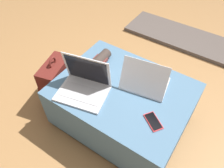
{
  "coord_description": "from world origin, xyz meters",
  "views": [
    {
      "loc": [
        0.52,
        -0.92,
        1.61
      ],
      "look_at": [
        -0.05,
        -0.07,
        0.5
      ],
      "focal_mm": 35.0,
      "sensor_mm": 36.0,
      "label": 1
    }
  ],
  "objects_px": {
    "backpack": "(57,83)",
    "wrist_brace": "(101,59)",
    "laptop_near": "(84,85)",
    "cell_phone": "(153,121)",
    "laptop_far": "(144,82)"
  },
  "relations": [
    {
      "from": "backpack",
      "to": "wrist_brace",
      "type": "bearing_deg",
      "value": 112.1
    },
    {
      "from": "laptop_near",
      "to": "backpack",
      "type": "xyz_separation_m",
      "value": [
        -0.39,
        0.07,
        -0.27
      ]
    },
    {
      "from": "laptop_near",
      "to": "wrist_brace",
      "type": "distance_m",
      "value": 0.31
    },
    {
      "from": "laptop_near",
      "to": "backpack",
      "type": "bearing_deg",
      "value": 156.85
    },
    {
      "from": "backpack",
      "to": "wrist_brace",
      "type": "relative_size",
      "value": 2.45
    },
    {
      "from": "backpack",
      "to": "cell_phone",
      "type": "bearing_deg",
      "value": 73.76
    },
    {
      "from": "laptop_near",
      "to": "cell_phone",
      "type": "bearing_deg",
      "value": -9.48
    },
    {
      "from": "cell_phone",
      "to": "wrist_brace",
      "type": "xyz_separation_m",
      "value": [
        -0.61,
        0.27,
        0.04
      ]
    },
    {
      "from": "backpack",
      "to": "laptop_far",
      "type": "bearing_deg",
      "value": 91.48
    },
    {
      "from": "cell_phone",
      "to": "laptop_near",
      "type": "bearing_deg",
      "value": 128.36
    },
    {
      "from": "laptop_far",
      "to": "cell_phone",
      "type": "distance_m",
      "value": 0.31
    },
    {
      "from": "laptop_near",
      "to": "backpack",
      "type": "height_order",
      "value": "laptop_near"
    },
    {
      "from": "laptop_near",
      "to": "wrist_brace",
      "type": "height_order",
      "value": "laptop_near"
    },
    {
      "from": "laptop_near",
      "to": "laptop_far",
      "type": "xyz_separation_m",
      "value": [
        0.34,
        0.27,
        -0.01
      ]
    },
    {
      "from": "laptop_far",
      "to": "backpack",
      "type": "relative_size",
      "value": 0.74
    }
  ]
}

